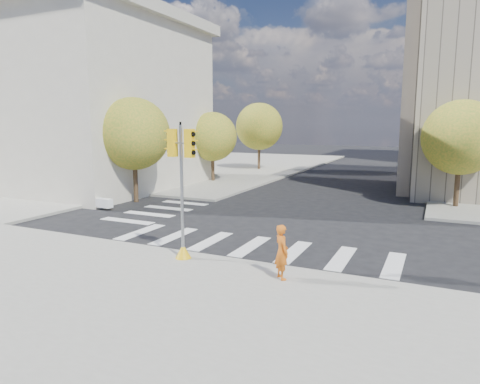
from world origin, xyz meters
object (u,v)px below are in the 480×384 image
Objects in this scene: traffic_signal at (182,202)px; photographer at (282,252)px; lamp_near at (468,128)px; lamp_far at (459,126)px; planter_wall at (74,199)px.

traffic_signal is 4.01m from photographer.
lamp_near is 21.16m from traffic_signal.
planter_wall is at bearing -128.27° from lamp_far.
traffic_signal is 0.79× the size of planter_wall.
lamp_far is 33.89m from photographer.
lamp_far is 4.82× the size of photographer.
photographer is at bearing -106.42° from lamp_near.
lamp_near is 4.82× the size of photographer.
lamp_near is at bearing -90.00° from lamp_far.
lamp_near reaches higher than photographer.
traffic_signal is at bearing 38.88° from photographer.
planter_wall is (-21.00, -12.62, -4.18)m from lamp_near.
traffic_signal is (-9.47, -32.77, -2.41)m from lamp_far.
lamp_far is 34.19m from traffic_signal.
lamp_near reaches higher than traffic_signal.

